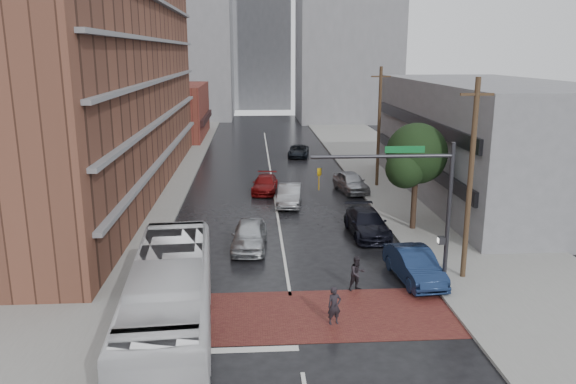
{
  "coord_description": "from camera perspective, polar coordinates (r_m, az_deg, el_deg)",
  "views": [
    {
      "loc": [
        -1.64,
        -21.76,
        11.09
      ],
      "look_at": [
        0.28,
        8.63,
        3.5
      ],
      "focal_mm": 35.0,
      "sensor_mm": 36.0,
      "label": 1
    }
  ],
  "objects": [
    {
      "name": "apartment_block",
      "position": [
        47.49,
        -19.56,
        16.74
      ],
      "size": [
        10.0,
        44.0,
        28.0
      ],
      "primitive_type": "cube",
      "color": "brown",
      "rests_on": "ground"
    },
    {
      "name": "storefront_west",
      "position": [
        76.84,
        -11.46,
        8.05
      ],
      "size": [
        8.0,
        16.0,
        7.0
      ],
      "primitive_type": "cube",
      "color": "maroon",
      "rests_on": "ground"
    },
    {
      "name": "distant_tower_west",
      "position": [
        100.64,
        -11.13,
        16.54
      ],
      "size": [
        18.0,
        16.0,
        32.0
      ],
      "primitive_type": "cube",
      "color": "gray",
      "rests_on": "ground"
    },
    {
      "name": "utility_pole_far",
      "position": [
        47.31,
        9.22,
        6.59
      ],
      "size": [
        1.6,
        0.26,
        10.0
      ],
      "color": "#473321",
      "rests_on": "ground"
    },
    {
      "name": "pedestrian_a",
      "position": [
        23.94,
        4.73,
        -11.46
      ],
      "size": [
        0.68,
        0.53,
        1.64
      ],
      "primitive_type": "imported",
      "rotation": [
        0.0,
        0.0,
        0.26
      ],
      "color": "black",
      "rests_on": "ground"
    },
    {
      "name": "car_travel_a",
      "position": [
        32.59,
        -3.95,
        -4.41
      ],
      "size": [
        2.24,
        4.93,
        1.64
      ],
      "primitive_type": "imported",
      "rotation": [
        0.0,
        0.0,
        -0.06
      ],
      "color": "#B8BCC1",
      "rests_on": "ground"
    },
    {
      "name": "street_tree",
      "position": [
        35.86,
        12.93,
        3.43
      ],
      "size": [
        4.2,
        4.1,
        6.9
      ],
      "color": "#332319",
      "rests_on": "ground"
    },
    {
      "name": "distant_tower_center",
      "position": [
        116.77,
        -2.9,
        14.43
      ],
      "size": [
        12.0,
        10.0,
        24.0
      ],
      "primitive_type": "cube",
      "color": "gray",
      "rests_on": "ground"
    },
    {
      "name": "car_travel_c",
      "position": [
        45.74,
        -2.36,
        0.82
      ],
      "size": [
        2.41,
        4.84,
        1.35
      ],
      "primitive_type": "imported",
      "rotation": [
        0.0,
        0.0,
        -0.11
      ],
      "color": "maroon",
      "rests_on": "ground"
    },
    {
      "name": "utility_pole_near",
      "position": [
        28.42,
        18.03,
        1.21
      ],
      "size": [
        1.6,
        0.26,
        10.0
      ],
      "color": "#473321",
      "rests_on": "ground"
    },
    {
      "name": "ground",
      "position": [
        24.48,
        0.64,
        -12.95
      ],
      "size": [
        160.0,
        160.0,
        0.0
      ],
      "primitive_type": "plane",
      "color": "black",
      "rests_on": "ground"
    },
    {
      "name": "car_parked_mid",
      "position": [
        35.24,
        8.02,
        -3.16
      ],
      "size": [
        2.37,
        5.44,
        1.56
      ],
      "primitive_type": "imported",
      "rotation": [
        0.0,
        0.0,
        0.03
      ],
      "color": "black",
      "rests_on": "ground"
    },
    {
      "name": "car_parked_far",
      "position": [
        46.03,
        6.41,
        1.02
      ],
      "size": [
        2.76,
        5.09,
        1.64
      ],
      "primitive_type": "imported",
      "rotation": [
        0.0,
        0.0,
        0.18
      ],
      "color": "#9C9FA3",
      "rests_on": "ground"
    },
    {
      "name": "building_east",
      "position": [
        46.0,
        19.73,
        4.94
      ],
      "size": [
        11.0,
        26.0,
        9.0
      ],
      "primitive_type": "cube",
      "color": "gray",
      "rests_on": "ground"
    },
    {
      "name": "transit_bus",
      "position": [
        22.18,
        -11.89,
        -11.19
      ],
      "size": [
        3.86,
        12.84,
        3.53
      ],
      "primitive_type": "imported",
      "rotation": [
        0.0,
        0.0,
        0.07
      ],
      "color": "silver",
      "rests_on": "ground"
    },
    {
      "name": "sidewalk_east",
      "position": [
        49.8,
        11.78,
        0.92
      ],
      "size": [
        9.0,
        90.0,
        0.15
      ],
      "primitive_type": "cube",
      "color": "gray",
      "rests_on": "ground"
    },
    {
      "name": "pedestrian_b",
      "position": [
        27.23,
        7.05,
        -8.21
      ],
      "size": [
        1.01,
        0.92,
        1.7
      ],
      "primitive_type": "imported",
      "rotation": [
        0.0,
        0.0,
        0.41
      ],
      "color": "black",
      "rests_on": "ground"
    },
    {
      "name": "suv_travel",
      "position": [
        61.37,
        1.07,
        4.19
      ],
      "size": [
        2.77,
        4.85,
        1.27
      ],
      "primitive_type": "imported",
      "rotation": [
        0.0,
        0.0,
        -0.15
      ],
      "color": "black",
      "rests_on": "ground"
    },
    {
      "name": "car_parked_near",
      "position": [
        28.85,
        12.72,
        -7.25
      ],
      "size": [
        2.2,
        5.04,
        1.61
      ],
      "primitive_type": "imported",
      "rotation": [
        0.0,
        0.0,
        0.1
      ],
      "color": "#132345",
      "rests_on": "ground"
    },
    {
      "name": "distant_tower_east",
      "position": [
        95.3,
        6.14,
        18.08
      ],
      "size": [
        16.0,
        14.0,
        36.0
      ],
      "primitive_type": "cube",
      "color": "gray",
      "rests_on": "ground"
    },
    {
      "name": "sidewalk_west",
      "position": [
        49.04,
        -15.12,
        0.52
      ],
      "size": [
        9.0,
        90.0,
        0.15
      ],
      "primitive_type": "cube",
      "color": "gray",
      "rests_on": "ground"
    },
    {
      "name": "crosswalk",
      "position": [
        24.92,
        0.55,
        -12.41
      ],
      "size": [
        14.0,
        5.0,
        0.02
      ],
      "primitive_type": "cube",
      "color": "maroon",
      "rests_on": "ground"
    },
    {
      "name": "car_travel_b",
      "position": [
        41.73,
        0.16,
        -0.31
      ],
      "size": [
        2.23,
        4.88,
        1.55
      ],
      "primitive_type": "imported",
      "rotation": [
        0.0,
        0.0,
        -0.13
      ],
      "color": "#9A9DA1",
      "rests_on": "ground"
    },
    {
      "name": "signal_mast",
      "position": [
        26.17,
        13.13,
        -0.44
      ],
      "size": [
        6.5,
        0.3,
        7.2
      ],
      "color": "#2D2D33",
      "rests_on": "ground"
    }
  ]
}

